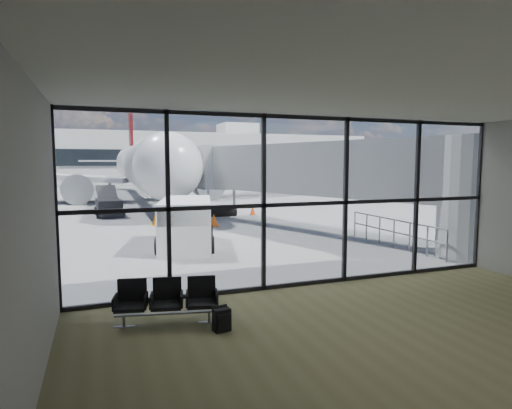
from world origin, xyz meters
TOP-DOWN VIEW (x-y plane):
  - ground at (0.00, 40.00)m, footprint 220.00×220.00m
  - lounge_shell at (0.00, -4.80)m, footprint 12.02×8.01m
  - glass_curtain_wall at (0.00, 0.00)m, footprint 12.10×0.12m
  - jet_bridge at (4.90, 7.07)m, footprint 8.00×16.50m
  - apron_railing at (5.60, 3.50)m, footprint 0.06×5.46m
  - far_terminal at (-0.59, 61.97)m, footprint 80.00×12.20m
  - tree_5 at (-15.00, 72.00)m, footprint 6.27×6.27m
  - seating_row at (-3.88, -1.44)m, footprint 2.07×0.97m
  - backpack at (-2.95, -2.26)m, footprint 0.36×0.34m
  - airliner at (-1.30, 30.19)m, footprint 33.13×38.31m
  - service_van at (-1.98, 6.25)m, footprint 2.83×4.60m
  - belt_loader at (-4.57, 17.79)m, footprint 1.72×3.98m
  - traffic_cone_a at (-2.35, 12.70)m, footprint 0.48×0.48m
  - traffic_cone_b at (4.00, 15.25)m, footprint 0.38×0.38m
  - traffic_cone_c at (0.42, 11.22)m, footprint 0.45×0.45m

SIDE VIEW (x-z plane):
  - ground at x=0.00m, z-range 0.00..0.00m
  - backpack at x=-2.95m, z-range -0.01..0.49m
  - traffic_cone_b at x=4.00m, z-range -0.01..0.53m
  - traffic_cone_c at x=0.42m, z-range -0.02..0.63m
  - traffic_cone_a at x=-2.35m, z-range -0.02..0.66m
  - seating_row at x=-3.88m, z-range 0.05..0.97m
  - belt_loader at x=-4.57m, z-range -0.29..1.50m
  - apron_railing at x=5.60m, z-range 0.16..1.27m
  - service_van at x=-1.98m, z-range 0.03..1.89m
  - glass_curtain_wall at x=0.00m, z-range 0.00..4.50m
  - lounge_shell at x=0.00m, z-range 0.40..4.91m
  - jet_bridge at x=4.90m, z-range 0.59..4.92m
  - airliner at x=-1.30m, z-range -1.93..7.94m
  - far_terminal at x=-0.59m, z-range -1.29..9.71m
  - tree_5 at x=-15.00m, z-range 1.36..10.39m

